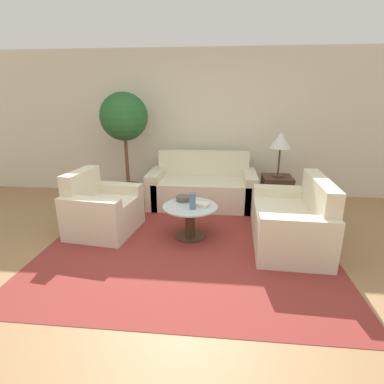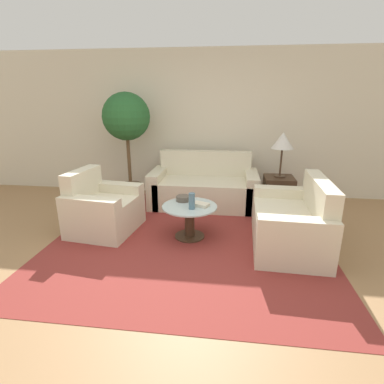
{
  "view_description": "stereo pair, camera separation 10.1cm",
  "coord_description": "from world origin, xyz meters",
  "px_view_note": "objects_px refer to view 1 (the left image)",
  "views": [
    {
      "loc": [
        0.53,
        -2.83,
        1.79
      ],
      "look_at": [
        0.15,
        1.03,
        0.55
      ],
      "focal_mm": 28.0,
      "sensor_mm": 36.0,
      "label": 1
    },
    {
      "loc": [
        0.63,
        -2.82,
        1.79
      ],
      "look_at": [
        0.15,
        1.03,
        0.55
      ],
      "focal_mm": 28.0,
      "sensor_mm": 36.0,
      "label": 2
    }
  ],
  "objects_px": {
    "table_lamp": "(281,141)",
    "sofa_main": "(202,188)",
    "armchair": "(101,211)",
    "coffee_table": "(190,217)",
    "vase": "(193,201)",
    "loveseat": "(294,223)",
    "book_stack": "(201,204)",
    "bowl": "(183,198)",
    "potted_plant": "(124,124)"
  },
  "relations": [
    {
      "from": "coffee_table",
      "to": "armchair",
      "type": "bearing_deg",
      "value": 176.65
    },
    {
      "from": "loveseat",
      "to": "coffee_table",
      "type": "bearing_deg",
      "value": -91.21
    },
    {
      "from": "armchair",
      "to": "vase",
      "type": "distance_m",
      "value": 1.32
    },
    {
      "from": "armchair",
      "to": "coffee_table",
      "type": "distance_m",
      "value": 1.25
    },
    {
      "from": "coffee_table",
      "to": "potted_plant",
      "type": "xyz_separation_m",
      "value": [
        -1.25,
        1.37,
        1.07
      ]
    },
    {
      "from": "table_lamp",
      "to": "loveseat",
      "type": "bearing_deg",
      "value": -89.62
    },
    {
      "from": "loveseat",
      "to": "table_lamp",
      "type": "xyz_separation_m",
      "value": [
        -0.01,
        1.3,
        0.83
      ]
    },
    {
      "from": "potted_plant",
      "to": "vase",
      "type": "xyz_separation_m",
      "value": [
        1.29,
        -1.47,
        -0.81
      ]
    },
    {
      "from": "armchair",
      "to": "coffee_table",
      "type": "xyz_separation_m",
      "value": [
        1.24,
        -0.07,
        -0.01
      ]
    },
    {
      "from": "armchair",
      "to": "potted_plant",
      "type": "bearing_deg",
      "value": 7.54
    },
    {
      "from": "coffee_table",
      "to": "bowl",
      "type": "relative_size",
      "value": 3.67
    },
    {
      "from": "armchair",
      "to": "coffee_table",
      "type": "height_order",
      "value": "armchair"
    },
    {
      "from": "armchair",
      "to": "vase",
      "type": "relative_size",
      "value": 4.79
    },
    {
      "from": "loveseat",
      "to": "table_lamp",
      "type": "bearing_deg",
      "value": -177.2
    },
    {
      "from": "table_lamp",
      "to": "potted_plant",
      "type": "bearing_deg",
      "value": 176.48
    },
    {
      "from": "armchair",
      "to": "loveseat",
      "type": "xyz_separation_m",
      "value": [
        2.56,
        -0.16,
        0.0
      ]
    },
    {
      "from": "loveseat",
      "to": "armchair",
      "type": "bearing_deg",
      "value": -91.07
    },
    {
      "from": "book_stack",
      "to": "sofa_main",
      "type": "bearing_deg",
      "value": 115.52
    },
    {
      "from": "loveseat",
      "to": "book_stack",
      "type": "distance_m",
      "value": 1.19
    },
    {
      "from": "loveseat",
      "to": "book_stack",
      "type": "relative_size",
      "value": 5.7
    },
    {
      "from": "vase",
      "to": "sofa_main",
      "type": "bearing_deg",
      "value": 88.68
    },
    {
      "from": "loveseat",
      "to": "potted_plant",
      "type": "height_order",
      "value": "potted_plant"
    },
    {
      "from": "loveseat",
      "to": "coffee_table",
      "type": "xyz_separation_m",
      "value": [
        -1.31,
        0.08,
        -0.01
      ]
    },
    {
      "from": "armchair",
      "to": "loveseat",
      "type": "bearing_deg",
      "value": -86.3
    },
    {
      "from": "sofa_main",
      "to": "book_stack",
      "type": "xyz_separation_m",
      "value": [
        0.07,
        -1.31,
        0.17
      ]
    },
    {
      "from": "bowl",
      "to": "coffee_table",
      "type": "bearing_deg",
      "value": -58.85
    },
    {
      "from": "sofa_main",
      "to": "bowl",
      "type": "xyz_separation_m",
      "value": [
        -0.19,
        -1.13,
        0.18
      ]
    },
    {
      "from": "armchair",
      "to": "vase",
      "type": "bearing_deg",
      "value": -90.58
    },
    {
      "from": "vase",
      "to": "book_stack",
      "type": "relative_size",
      "value": 0.87
    },
    {
      "from": "coffee_table",
      "to": "vase",
      "type": "distance_m",
      "value": 0.28
    },
    {
      "from": "sofa_main",
      "to": "coffee_table",
      "type": "bearing_deg",
      "value": -93.25
    },
    {
      "from": "sofa_main",
      "to": "loveseat",
      "type": "bearing_deg",
      "value": -48.44
    },
    {
      "from": "loveseat",
      "to": "table_lamp",
      "type": "distance_m",
      "value": 1.54
    },
    {
      "from": "armchair",
      "to": "loveseat",
      "type": "height_order",
      "value": "loveseat"
    },
    {
      "from": "sofa_main",
      "to": "coffee_table",
      "type": "relative_size",
      "value": 2.5
    },
    {
      "from": "table_lamp",
      "to": "armchair",
      "type": "bearing_deg",
      "value": -155.9
    },
    {
      "from": "armchair",
      "to": "bowl",
      "type": "xyz_separation_m",
      "value": [
        1.13,
        0.11,
        0.19
      ]
    },
    {
      "from": "table_lamp",
      "to": "vase",
      "type": "height_order",
      "value": "table_lamp"
    },
    {
      "from": "sofa_main",
      "to": "loveseat",
      "type": "xyz_separation_m",
      "value": [
        1.24,
        -1.4,
        -0.0
      ]
    },
    {
      "from": "table_lamp",
      "to": "sofa_main",
      "type": "bearing_deg",
      "value": 175.31
    },
    {
      "from": "table_lamp",
      "to": "bowl",
      "type": "xyz_separation_m",
      "value": [
        -1.42,
        -1.03,
        -0.64
      ]
    },
    {
      "from": "loveseat",
      "to": "bowl",
      "type": "xyz_separation_m",
      "value": [
        -1.43,
        0.27,
        0.18
      ]
    },
    {
      "from": "armchair",
      "to": "table_lamp",
      "type": "relative_size",
      "value": 1.39
    },
    {
      "from": "sofa_main",
      "to": "bowl",
      "type": "bearing_deg",
      "value": -99.33
    },
    {
      "from": "armchair",
      "to": "coffee_table",
      "type": "bearing_deg",
      "value": -86.16
    },
    {
      "from": "bowl",
      "to": "loveseat",
      "type": "bearing_deg",
      "value": -10.62
    },
    {
      "from": "armchair",
      "to": "vase",
      "type": "xyz_separation_m",
      "value": [
        1.29,
        -0.18,
        0.26
      ]
    },
    {
      "from": "potted_plant",
      "to": "armchair",
      "type": "bearing_deg",
      "value": -89.65
    },
    {
      "from": "table_lamp",
      "to": "bowl",
      "type": "relative_size",
      "value": 3.67
    },
    {
      "from": "coffee_table",
      "to": "potted_plant",
      "type": "relative_size",
      "value": 0.38
    }
  ]
}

